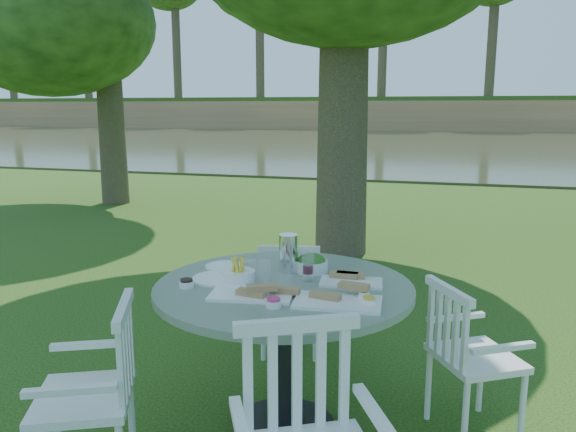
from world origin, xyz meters
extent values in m
plane|color=#18380B|center=(0.00, 0.00, 0.00)|extent=(140.00, 140.00, 0.00)
cylinder|color=black|center=(0.50, -1.59, 0.02)|extent=(0.56, 0.56, 0.04)
cylinder|color=black|center=(0.50, -1.59, 0.42)|extent=(0.12, 0.12, 0.76)
cylinder|color=slate|center=(0.50, -1.59, 0.82)|extent=(1.36, 1.36, 0.04)
cylinder|color=white|center=(1.74, -1.39, 0.21)|extent=(0.03, 0.03, 0.42)
cylinder|color=white|center=(1.55, -1.07, 0.21)|extent=(0.03, 0.03, 0.42)
cylinder|color=white|center=(1.45, -1.56, 0.21)|extent=(0.03, 0.03, 0.42)
cylinder|color=white|center=(1.26, -1.24, 0.21)|extent=(0.03, 0.03, 0.42)
cube|color=white|center=(1.50, -1.32, 0.44)|extent=(0.56, 0.57, 0.04)
cube|color=white|center=(1.34, -1.41, 0.64)|extent=(0.26, 0.39, 0.43)
cylinder|color=white|center=(0.39, -0.38, 0.21)|extent=(0.03, 0.03, 0.41)
cylinder|color=white|center=(0.03, -0.47, 0.21)|extent=(0.03, 0.03, 0.41)
cylinder|color=white|center=(0.46, -0.70, 0.21)|extent=(0.03, 0.03, 0.41)
cylinder|color=white|center=(0.11, -0.79, 0.21)|extent=(0.03, 0.03, 0.41)
cube|color=white|center=(0.25, -0.58, 0.43)|extent=(0.50, 0.47, 0.04)
cube|color=white|center=(0.29, -0.76, 0.62)|extent=(0.42, 0.14, 0.42)
cylinder|color=white|center=(-0.47, -2.21, 0.22)|extent=(0.04, 0.04, 0.44)
cylinder|color=white|center=(-0.15, -2.06, 0.22)|extent=(0.04, 0.04, 0.44)
cube|color=white|center=(-0.23, -2.31, 0.46)|extent=(0.57, 0.59, 0.04)
cube|color=white|center=(-0.05, -2.23, 0.67)|extent=(0.23, 0.43, 0.45)
cube|color=white|center=(0.79, -2.36, 0.72)|extent=(0.45, 0.27, 0.49)
cube|color=white|center=(0.40, -1.80, 0.85)|extent=(0.44, 0.30, 0.02)
cube|color=white|center=(0.84, -1.80, 0.85)|extent=(0.43, 0.27, 0.02)
cube|color=white|center=(0.84, -1.47, 0.85)|extent=(0.35, 0.22, 0.01)
cylinder|color=white|center=(0.14, -1.61, 0.85)|extent=(0.28, 0.28, 0.01)
cylinder|color=white|center=(0.08, -1.38, 0.85)|extent=(0.23, 0.23, 0.01)
cylinder|color=white|center=(0.26, -1.63, 0.88)|extent=(0.18, 0.18, 0.07)
cylinder|color=white|center=(0.59, -1.32, 0.88)|extent=(0.19, 0.19, 0.06)
cylinder|color=silver|center=(0.46, -1.36, 0.95)|extent=(0.11, 0.11, 0.22)
cylinder|color=white|center=(0.61, -1.49, 0.94)|extent=(0.07, 0.07, 0.18)
cylinder|color=white|center=(0.39, -1.56, 0.90)|extent=(0.07, 0.07, 0.11)
cylinder|color=white|center=(0.31, -1.56, 0.90)|extent=(0.06, 0.06, 0.11)
cylinder|color=white|center=(0.56, -1.93, 0.86)|extent=(0.07, 0.07, 0.03)
cylinder|color=white|center=(0.98, -1.77, 0.86)|extent=(0.06, 0.06, 0.03)
cylinder|color=white|center=(0.95, -1.72, 0.86)|extent=(0.06, 0.06, 0.03)
cylinder|color=white|center=(0.03, -1.78, 0.86)|extent=(0.08, 0.08, 0.03)
ellipsoid|color=#1C3B13|center=(-4.68, 4.71, 3.19)|extent=(3.40, 3.40, 2.38)
cube|color=#313620|center=(0.00, 23.00, 0.00)|extent=(100.00, 28.00, 0.12)
cube|color=#997147|center=(0.00, 38.50, 1.10)|extent=(100.00, 3.00, 2.20)
cube|color=#18380B|center=(0.00, 46.00, 2.35)|extent=(100.00, 18.00, 0.30)
cylinder|color=black|center=(-31.00, 40.50, 8.70)|extent=(0.70, 0.70, 13.00)
cylinder|color=black|center=(-22.00, 40.50, 8.70)|extent=(0.70, 0.70, 13.00)
cylinder|color=black|center=(-13.00, 40.50, 8.70)|extent=(0.70, 0.70, 13.00)
cylinder|color=black|center=(-4.00, 40.50, 8.70)|extent=(0.70, 0.70, 13.00)
cylinder|color=black|center=(5.00, 40.50, 8.70)|extent=(0.70, 0.70, 13.00)
camera|label=1|loc=(1.33, -4.30, 1.76)|focal=35.00mm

